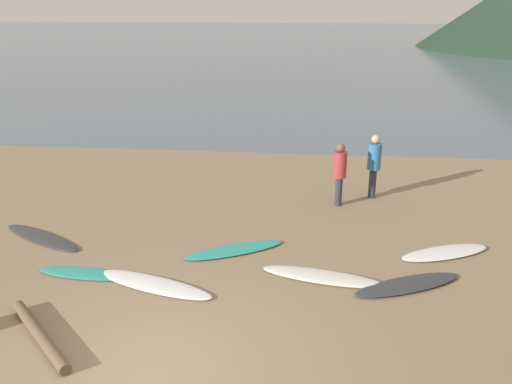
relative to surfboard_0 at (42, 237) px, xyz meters
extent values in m
cube|color=#8C7559|center=(3.87, 5.65, -0.13)|extent=(120.00, 120.00, 0.20)
cube|color=slate|center=(3.87, 57.72, -0.03)|extent=(140.00, 100.00, 0.01)
ellipsoid|color=#333338|center=(0.00, 0.00, 0.00)|extent=(2.46, 1.64, 0.07)
ellipsoid|color=teal|center=(1.68, -1.54, 0.00)|extent=(1.99, 0.65, 0.06)
ellipsoid|color=white|center=(3.20, -1.84, 0.01)|extent=(2.59, 1.34, 0.09)
ellipsoid|color=teal|center=(4.52, -0.20, 0.01)|extent=(2.28, 1.57, 0.08)
ellipsoid|color=silver|center=(6.44, -1.21, 0.02)|extent=(2.52, 1.04, 0.10)
ellipsoid|color=#333338|center=(8.07, -1.36, 0.02)|extent=(2.31, 1.52, 0.10)
ellipsoid|color=white|center=(9.10, 0.13, 0.01)|extent=(2.18, 1.39, 0.10)
cylinder|color=#2D2D38|center=(6.90, 2.85, 0.36)|extent=(0.19, 0.19, 0.79)
cylinder|color=#9E3338|center=(6.90, 2.85, 1.11)|extent=(0.34, 0.34, 0.69)
sphere|color=brown|center=(6.90, 2.85, 1.56)|extent=(0.22, 0.22, 0.22)
cylinder|color=#2D2D38|center=(7.86, 3.53, 0.38)|extent=(0.20, 0.20, 0.83)
cylinder|color=teal|center=(7.86, 3.53, 1.16)|extent=(0.36, 0.36, 0.72)
sphere|color=tan|center=(7.86, 3.53, 1.64)|extent=(0.23, 0.23, 0.23)
cylinder|color=brown|center=(1.82, -3.71, 0.06)|extent=(1.75, 1.75, 0.19)
camera|label=1|loc=(6.09, -10.65, 5.24)|focal=37.43mm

